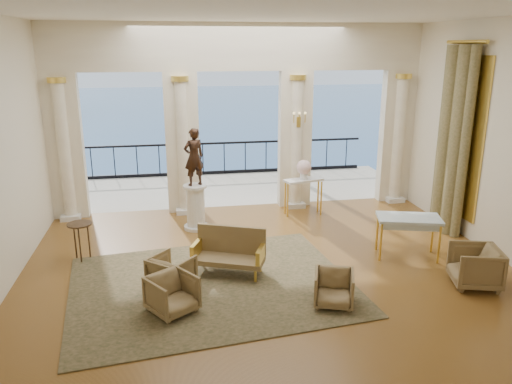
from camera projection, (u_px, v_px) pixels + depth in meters
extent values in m
plane|color=#4F310E|center=(270.00, 272.00, 9.13)|extent=(9.00, 9.00, 0.00)
plane|color=#EEE3C7|center=(357.00, 236.00, 4.72)|extent=(9.00, 0.00, 9.00)
plane|color=#EEE3C7|center=(509.00, 143.00, 9.24)|extent=(0.00, 8.00, 8.00)
plane|color=white|center=(273.00, 11.00, 7.86)|extent=(9.00, 9.00, 0.00)
cube|color=beige|center=(239.00, 47.00, 11.65)|extent=(9.00, 0.30, 1.10)
cube|color=beige|center=(66.00, 147.00, 11.61)|extent=(0.80, 0.30, 3.40)
cylinder|color=beige|center=(65.00, 153.00, 11.47)|extent=(0.28, 0.28, 3.20)
cylinder|color=#E8C14C|center=(56.00, 80.00, 11.00)|extent=(0.40, 0.40, 0.12)
cube|color=silver|center=(72.00, 216.00, 11.90)|extent=(0.45, 0.45, 0.12)
cube|color=beige|center=(182.00, 144.00, 12.06)|extent=(0.80, 0.30, 3.40)
cylinder|color=beige|center=(183.00, 149.00, 11.91)|extent=(0.28, 0.28, 3.20)
cylinder|color=#E8C14C|center=(180.00, 79.00, 11.45)|extent=(0.40, 0.40, 0.12)
cube|color=silver|center=(185.00, 210.00, 12.35)|extent=(0.45, 0.45, 0.12)
cube|color=beige|center=(295.00, 140.00, 12.52)|extent=(0.80, 0.30, 3.40)
cylinder|color=beige|center=(296.00, 145.00, 12.38)|extent=(0.28, 0.28, 3.20)
cylinder|color=#E8C14C|center=(298.00, 77.00, 11.91)|extent=(0.40, 0.40, 0.12)
cube|color=silver|center=(295.00, 204.00, 12.82)|extent=(0.45, 0.45, 0.12)
cube|color=beige|center=(396.00, 137.00, 12.97)|extent=(0.80, 0.30, 3.40)
cylinder|color=beige|center=(398.00, 142.00, 12.83)|extent=(0.28, 0.28, 3.20)
cylinder|color=#E8C14C|center=(404.00, 76.00, 12.36)|extent=(0.40, 0.40, 0.12)
cube|color=silver|center=(394.00, 199.00, 13.26)|extent=(0.45, 0.45, 0.12)
cube|color=#B4AA95|center=(231.00, 188.00, 14.63)|extent=(10.00, 3.60, 0.10)
cube|color=black|center=(224.00, 143.00, 15.84)|extent=(9.00, 0.06, 0.06)
cube|color=black|center=(225.00, 172.00, 16.11)|extent=(9.00, 0.06, 0.10)
cylinder|color=black|center=(224.00, 158.00, 15.98)|extent=(0.03, 0.03, 1.00)
cylinder|color=black|center=(91.00, 163.00, 15.30)|extent=(0.03, 0.03, 1.00)
cylinder|color=black|center=(346.00, 154.00, 16.66)|extent=(0.03, 0.03, 1.00)
cylinder|color=#4C3823|center=(292.00, 110.00, 15.10)|extent=(0.20, 0.20, 4.20)
plane|color=#2A588A|center=(181.00, 122.00, 67.51)|extent=(160.00, 160.00, 0.00)
cylinder|color=brown|center=(465.00, 146.00, 10.27)|extent=(0.26, 0.26, 4.00)
cylinder|color=brown|center=(452.00, 142.00, 10.69)|extent=(0.32, 0.32, 4.00)
cylinder|color=brown|center=(442.00, 138.00, 11.12)|extent=(0.26, 0.26, 4.00)
cylinder|color=#E8C14C|center=(467.00, 42.00, 10.13)|extent=(0.08, 1.40, 0.08)
cube|color=#E8C14C|center=(461.00, 137.00, 10.70)|extent=(0.04, 1.60, 3.40)
cube|color=#E8C14C|center=(298.00, 122.00, 12.08)|extent=(0.10, 0.04, 0.25)
cylinder|color=#E8C14C|center=(294.00, 118.00, 11.95)|extent=(0.02, 0.02, 0.22)
cylinder|color=#E8C14C|center=(299.00, 118.00, 11.97)|extent=(0.02, 0.02, 0.22)
cylinder|color=#E8C14C|center=(305.00, 118.00, 12.00)|extent=(0.02, 0.02, 0.22)
cube|color=#2C331A|center=(212.00, 285.00, 8.61)|extent=(5.11, 4.19, 0.02)
imported|color=#4F4023|center=(172.00, 293.00, 7.66)|extent=(0.88, 0.87, 0.67)
imported|color=#4F4023|center=(334.00, 287.00, 7.89)|extent=(0.76, 0.73, 0.62)
imported|color=#4F4023|center=(475.00, 264.00, 8.51)|extent=(0.88, 0.92, 0.78)
imported|color=#4F4023|center=(172.00, 271.00, 8.41)|extent=(0.87, 0.87, 0.66)
cube|color=#4F4023|center=(228.00, 260.00, 8.95)|extent=(1.38, 0.97, 0.09)
cube|color=#4F4023|center=(232.00, 239.00, 9.09)|extent=(1.21, 0.56, 0.52)
cube|color=#E8C14C|center=(196.00, 248.00, 9.02)|extent=(0.27, 0.51, 0.25)
cube|color=#E8C14C|center=(261.00, 254.00, 8.78)|extent=(0.27, 0.51, 0.25)
cylinder|color=#E8C14C|center=(196.00, 270.00, 8.91)|extent=(0.05, 0.05, 0.24)
cylinder|color=#E8C14C|center=(255.00, 276.00, 8.69)|extent=(0.05, 0.05, 0.24)
cylinder|color=#E8C14C|center=(203.00, 261.00, 9.30)|extent=(0.05, 0.05, 0.24)
cylinder|color=#E8C14C|center=(260.00, 266.00, 9.08)|extent=(0.05, 0.05, 0.24)
cube|color=silver|center=(409.00, 218.00, 9.59)|extent=(1.32, 0.95, 0.05)
cylinder|color=#E8C14C|center=(381.00, 242.00, 9.50)|extent=(0.05, 0.05, 0.76)
cylinder|color=#E8C14C|center=(439.00, 244.00, 9.39)|extent=(0.05, 0.05, 0.76)
cylinder|color=#E8C14C|center=(377.00, 232.00, 10.02)|extent=(0.05, 0.05, 0.76)
cylinder|color=#E8C14C|center=(433.00, 234.00, 9.90)|extent=(0.05, 0.05, 0.76)
cylinder|color=silver|center=(196.00, 227.00, 11.28)|extent=(0.56, 0.56, 0.07)
cylinder|color=silver|center=(196.00, 207.00, 11.15)|extent=(0.41, 0.41, 0.89)
cylinder|color=silver|center=(195.00, 186.00, 11.01)|extent=(0.52, 0.52, 0.06)
imported|color=#301E15|center=(194.00, 157.00, 10.82)|extent=(0.54, 0.45, 1.27)
cube|color=silver|center=(304.00, 180.00, 12.01)|extent=(1.00, 0.59, 0.05)
cylinder|color=#E8C14C|center=(291.00, 201.00, 11.85)|extent=(0.05, 0.05, 0.84)
cylinder|color=#E8C14C|center=(321.00, 197.00, 12.19)|extent=(0.05, 0.05, 0.84)
cylinder|color=#E8C14C|center=(285.00, 198.00, 12.08)|extent=(0.05, 0.05, 0.84)
cylinder|color=#E8C14C|center=(315.00, 194.00, 12.41)|extent=(0.05, 0.05, 0.84)
cylinder|color=white|center=(304.00, 175.00, 11.97)|extent=(0.18, 0.18, 0.22)
sphere|color=#E8A8B2|center=(304.00, 167.00, 11.92)|extent=(0.35, 0.35, 0.35)
cylinder|color=black|center=(79.00, 224.00, 9.43)|extent=(0.46, 0.46, 0.03)
cylinder|color=black|center=(89.00, 241.00, 9.63)|extent=(0.03, 0.03, 0.72)
cylinder|color=black|center=(75.00, 241.00, 9.59)|extent=(0.03, 0.03, 0.72)
cylinder|color=black|center=(80.00, 245.00, 9.40)|extent=(0.03, 0.03, 0.72)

